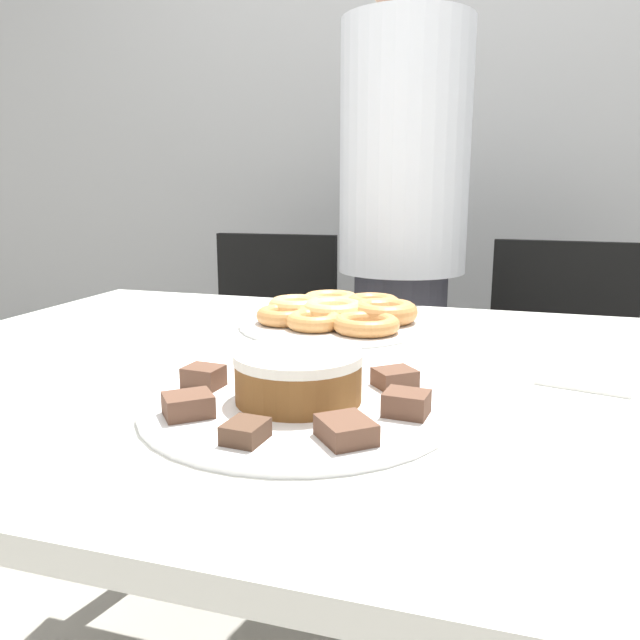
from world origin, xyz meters
name	(u,v)px	position (x,y,z in m)	size (l,w,h in m)	color
wall_back	(447,114)	(0.00, 1.61, 1.30)	(8.00, 0.05, 2.60)	#A8AAAD
table	(323,423)	(0.00, 0.00, 0.68)	(1.41, 1.03, 0.78)	silver
person_standing	(402,249)	(-0.02, 0.83, 0.87)	(0.34, 0.34, 1.65)	#383842
office_chair_left	(264,388)	(-0.45, 0.87, 0.42)	(0.46, 0.46, 0.89)	black
office_chair_right	(556,417)	(0.41, 0.87, 0.42)	(0.46, 0.46, 0.89)	black
plate_cake	(299,404)	(0.02, -0.18, 0.78)	(0.38, 0.38, 0.01)	white
plate_donuts	(333,323)	(-0.06, 0.26, 0.78)	(0.36, 0.36, 0.01)	white
frosted_cake	(298,376)	(0.02, -0.18, 0.82)	(0.15, 0.15, 0.06)	brown
lamington_0	(406,403)	(0.16, -0.20, 0.80)	(0.05, 0.05, 0.03)	brown
lamington_1	(395,378)	(0.13, -0.10, 0.80)	(0.07, 0.06, 0.02)	brown
lamington_2	(337,363)	(0.04, -0.05, 0.80)	(0.05, 0.05, 0.02)	#513828
lamington_3	(264,362)	(-0.06, -0.08, 0.80)	(0.07, 0.07, 0.02)	brown
lamington_4	(204,377)	(-0.11, -0.17, 0.80)	(0.05, 0.04, 0.03)	brown
lamington_5	(188,405)	(-0.08, -0.27, 0.80)	(0.07, 0.07, 0.03)	brown
lamington_6	(246,431)	(0.01, -0.32, 0.80)	(0.04, 0.05, 0.02)	#513828
lamington_7	(346,430)	(0.11, -0.29, 0.80)	(0.07, 0.07, 0.02)	brown
donut_0	(334,311)	(-0.06, 0.26, 0.80)	(0.12, 0.12, 0.04)	#E5AD66
donut_1	(331,302)	(-0.09, 0.35, 0.80)	(0.12, 0.12, 0.04)	tan
donut_2	(297,307)	(-0.14, 0.28, 0.80)	(0.11, 0.11, 0.04)	#E5AD66
donut_3	(284,315)	(-0.14, 0.21, 0.80)	(0.10, 0.10, 0.03)	#C68447
donut_4	(314,321)	(-0.07, 0.19, 0.80)	(0.10, 0.10, 0.03)	#D18E4C
donut_5	(366,324)	(0.02, 0.19, 0.80)	(0.12, 0.12, 0.03)	#C68447
donut_6	(384,312)	(0.04, 0.28, 0.80)	(0.13, 0.13, 0.04)	#C68447
donut_7	(370,305)	(0.00, 0.34, 0.80)	(0.11, 0.11, 0.04)	#C68447
napkin	(586,380)	(0.37, 0.03, 0.78)	(0.14, 0.12, 0.01)	white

